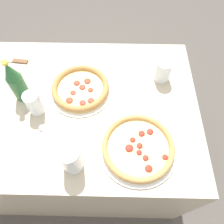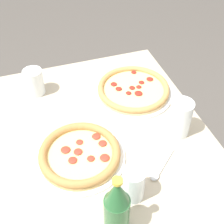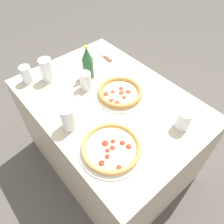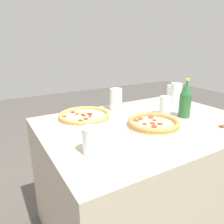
{
  "view_description": "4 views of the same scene",
  "coord_description": "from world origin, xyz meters",
  "px_view_note": "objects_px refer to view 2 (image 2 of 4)",
  "views": [
    {
      "loc": [
        0.19,
        -0.58,
        1.59
      ],
      "look_at": [
        0.18,
        -0.1,
        0.81
      ],
      "focal_mm": 35.0,
      "sensor_mm": 36.0,
      "label": 1
    },
    {
      "loc": [
        -0.65,
        0.18,
        1.57
      ],
      "look_at": [
        0.15,
        -0.09,
        0.77
      ],
      "focal_mm": 50.0,
      "sensor_mm": 36.0,
      "label": 2
    },
    {
      "loc": [
        0.74,
        -0.61,
        1.67
      ],
      "look_at": [
        0.14,
        -0.09,
        0.78
      ],
      "focal_mm": 35.0,
      "sensor_mm": 36.0,
      "label": 3
    },
    {
      "loc": [
        0.76,
        0.91,
        1.16
      ],
      "look_at": [
        0.18,
        -0.09,
        0.78
      ],
      "focal_mm": 35.0,
      "sensor_mm": 36.0,
      "label": 4
    }
  ],
  "objects_px": {
    "pizza_salami": "(80,154)",
    "pizza_margherita": "(133,90)",
    "beer_bottle": "(117,207)",
    "glass_water": "(180,119)",
    "glass_lemonade": "(34,82)",
    "spoon": "(160,168)",
    "glass_iced_tea": "(133,184)"
  },
  "relations": [
    {
      "from": "pizza_salami",
      "to": "pizza_margherita",
      "type": "height_order",
      "value": "pizza_salami"
    },
    {
      "from": "pizza_salami",
      "to": "beer_bottle",
      "type": "distance_m",
      "value": 0.29
    },
    {
      "from": "glass_water",
      "to": "glass_lemonade",
      "type": "bearing_deg",
      "value": 49.52
    },
    {
      "from": "pizza_salami",
      "to": "glass_water",
      "type": "distance_m",
      "value": 0.38
    },
    {
      "from": "glass_water",
      "to": "spoon",
      "type": "distance_m",
      "value": 0.2
    },
    {
      "from": "glass_iced_tea",
      "to": "spoon",
      "type": "height_order",
      "value": "glass_iced_tea"
    },
    {
      "from": "spoon",
      "to": "glass_lemonade",
      "type": "bearing_deg",
      "value": 31.85
    },
    {
      "from": "pizza_margherita",
      "to": "beer_bottle",
      "type": "xyz_separation_m",
      "value": [
        -0.54,
        0.26,
        0.09
      ]
    },
    {
      "from": "glass_lemonade",
      "to": "spoon",
      "type": "bearing_deg",
      "value": -148.15
    },
    {
      "from": "pizza_salami",
      "to": "beer_bottle",
      "type": "relative_size",
      "value": 1.33
    },
    {
      "from": "glass_water",
      "to": "spoon",
      "type": "height_order",
      "value": "glass_water"
    },
    {
      "from": "pizza_salami",
      "to": "glass_water",
      "type": "bearing_deg",
      "value": -88.95
    },
    {
      "from": "pizza_salami",
      "to": "pizza_margherita",
      "type": "relative_size",
      "value": 0.94
    },
    {
      "from": "spoon",
      "to": "glass_water",
      "type": "bearing_deg",
      "value": -44.92
    },
    {
      "from": "glass_water",
      "to": "glass_lemonade",
      "type": "distance_m",
      "value": 0.61
    },
    {
      "from": "pizza_margherita",
      "to": "glass_water",
      "type": "distance_m",
      "value": 0.28
    },
    {
      "from": "glass_water",
      "to": "glass_lemonade",
      "type": "xyz_separation_m",
      "value": [
        0.4,
        0.47,
        -0.01
      ]
    },
    {
      "from": "glass_iced_tea",
      "to": "beer_bottle",
      "type": "distance_m",
      "value": 0.13
    },
    {
      "from": "glass_iced_tea",
      "to": "glass_lemonade",
      "type": "distance_m",
      "value": 0.63
    },
    {
      "from": "glass_iced_tea",
      "to": "spoon",
      "type": "xyz_separation_m",
      "value": [
        0.06,
        -0.12,
        -0.05
      ]
    },
    {
      "from": "pizza_salami",
      "to": "pizza_margherita",
      "type": "xyz_separation_m",
      "value": [
        0.27,
        -0.3,
        -0.0
      ]
    },
    {
      "from": "pizza_margherita",
      "to": "glass_lemonade",
      "type": "bearing_deg",
      "value": 70.85
    },
    {
      "from": "pizza_margherita",
      "to": "spoon",
      "type": "bearing_deg",
      "value": 171.33
    },
    {
      "from": "pizza_margherita",
      "to": "glass_water",
      "type": "relative_size",
      "value": 2.32
    },
    {
      "from": "pizza_margherita",
      "to": "spoon",
      "type": "height_order",
      "value": "pizza_margherita"
    },
    {
      "from": "glass_iced_tea",
      "to": "glass_lemonade",
      "type": "bearing_deg",
      "value": 19.4
    },
    {
      "from": "glass_water",
      "to": "pizza_salami",
      "type": "bearing_deg",
      "value": 91.05
    },
    {
      "from": "spoon",
      "to": "pizza_salami",
      "type": "bearing_deg",
      "value": 61.86
    },
    {
      "from": "pizza_salami",
      "to": "glass_iced_tea",
      "type": "height_order",
      "value": "glass_iced_tea"
    },
    {
      "from": "pizza_margherita",
      "to": "pizza_salami",
      "type": "bearing_deg",
      "value": 131.77
    },
    {
      "from": "pizza_salami",
      "to": "glass_lemonade",
      "type": "xyz_separation_m",
      "value": [
        0.4,
        0.09,
        0.03
      ]
    },
    {
      "from": "pizza_margherita",
      "to": "spoon",
      "type": "distance_m",
      "value": 0.4
    }
  ]
}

